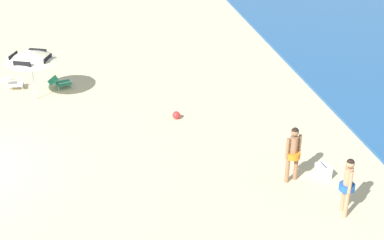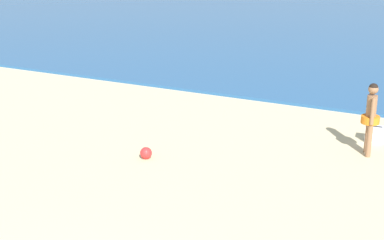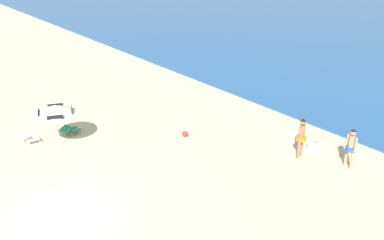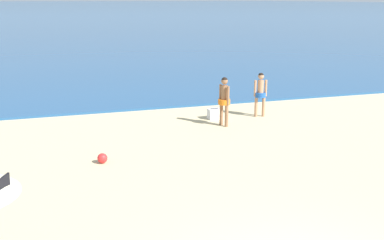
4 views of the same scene
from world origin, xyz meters
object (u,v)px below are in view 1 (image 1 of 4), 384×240
Objects in this scene: beach_umbrella_striped_main at (30,55)px; lounge_chair_beside_umbrella at (60,82)px; person_standing_near_shore at (293,151)px; cooler_box at (323,171)px; beach_ball at (176,115)px; person_standing_beside at (348,183)px; lounge_chair_under_umbrella at (12,83)px.

beach_umbrella_striped_main is 2.05m from lounge_chair_beside_umbrella.
person_standing_near_shore is 1.34m from cooler_box.
person_standing_near_shore reaches higher than lounge_chair_beside_umbrella.
beach_umbrella_striped_main reaches higher than person_standing_near_shore.
beach_umbrella_striped_main is 6.08m from beach_ball.
beach_umbrella_striped_main is at bearing -137.19° from person_standing_beside.
lounge_chair_beside_umbrella is 3.45× the size of beach_ball.
person_standing_near_shore is at bearing -90.19° from cooler_box.
person_standing_near_shore is at bearing 45.29° from lounge_chair_under_umbrella.
cooler_box is at bearing 174.12° from person_standing_beside.
person_standing_beside is at bearing 42.81° from beach_umbrella_striped_main.
beach_ball is at bearing 61.74° from beach_umbrella_striped_main.
beach_ball is (2.76, 5.14, -1.69)m from beach_umbrella_striped_main.
cooler_box is at bearing 49.72° from beach_umbrella_striped_main.
lounge_chair_under_umbrella is 13.15m from cooler_box.
person_standing_beside is at bearing -5.88° from cooler_box.
lounge_chair_beside_umbrella is 5.59m from beach_ball.
person_standing_near_shore is (7.50, 7.82, -0.79)m from beach_umbrella_striped_main.
lounge_chair_under_umbrella is 0.50× the size of person_standing_beside.
cooler_box is 1.81× the size of beach_ball.
person_standing_beside is 3.34× the size of cooler_box.
person_standing_near_shore reaches higher than cooler_box.
lounge_chair_under_umbrella is 7.31m from beach_ball.
beach_umbrella_striped_main is 11.72m from cooler_box.
beach_umbrella_striped_main is 2.12× the size of lounge_chair_beside_umbrella.
person_standing_beside is at bearing 24.58° from person_standing_near_shore.
person_standing_beside is (9.35, 8.66, -0.83)m from beach_umbrella_striped_main.
lounge_chair_beside_umbrella reaches higher than beach_ball.
beach_umbrella_striped_main is at bearing -118.26° from beach_ball.
beach_ball is (3.98, 6.13, -0.13)m from lounge_chair_under_umbrella.
person_standing_beside is (1.85, 0.85, -0.03)m from person_standing_near_shore.
beach_ball is at bearing -150.53° from person_standing_near_shore.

